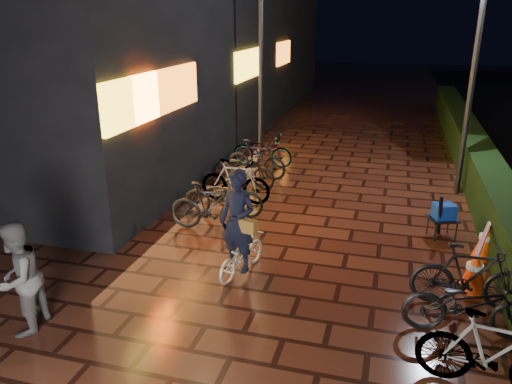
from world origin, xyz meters
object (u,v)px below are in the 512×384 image
(traffic_barrier, at_px, (481,255))
(cart_assembly, at_px, (443,213))
(cyclist, at_px, (239,237))
(bystander_person, at_px, (18,279))

(traffic_barrier, bearing_deg, cart_assembly, 111.13)
(cyclist, height_order, cart_assembly, cyclist)
(bystander_person, height_order, cart_assembly, bystander_person)
(bystander_person, distance_m, cart_assembly, 7.40)
(bystander_person, distance_m, cyclist, 3.28)
(traffic_barrier, relative_size, cart_assembly, 1.69)
(cyclist, distance_m, cart_assembly, 4.13)
(bystander_person, relative_size, cart_assembly, 1.61)
(bystander_person, height_order, cyclist, cyclist)
(cart_assembly, bearing_deg, traffic_barrier, -68.87)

